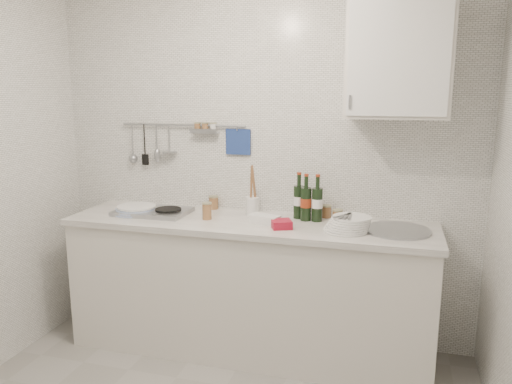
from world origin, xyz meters
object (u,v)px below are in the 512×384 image
(wall_cabinet, at_px, (398,59))
(wine_bottles, at_px, (307,197))
(plate_stack_hob, at_px, (135,210))
(plate_stack_sink, at_px, (348,224))
(utensil_crock, at_px, (252,204))

(wall_cabinet, distance_m, wine_bottles, 1.02)
(wine_bottles, bearing_deg, wall_cabinet, -0.73)
(wall_cabinet, distance_m, plate_stack_hob, 2.00)
(wall_cabinet, xyz_separation_m, plate_stack_sink, (-0.24, -0.19, -0.99))
(plate_stack_sink, relative_size, utensil_crock, 0.82)
(plate_stack_hob, relative_size, utensil_crock, 0.84)
(wine_bottles, bearing_deg, plate_stack_sink, -33.81)
(plate_stack_hob, height_order, plate_stack_sink, plate_stack_sink)
(plate_stack_sink, bearing_deg, plate_stack_hob, 178.34)
(wall_cabinet, distance_m, utensil_crock, 1.32)
(wine_bottles, height_order, utensil_crock, utensil_crock)
(plate_stack_hob, xyz_separation_m, utensil_crock, (0.81, 0.16, 0.06))
(wall_cabinet, xyz_separation_m, plate_stack_hob, (-1.72, -0.15, -1.00))
(utensil_crock, bearing_deg, wall_cabinet, -0.97)
(plate_stack_hob, relative_size, wine_bottles, 0.96)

